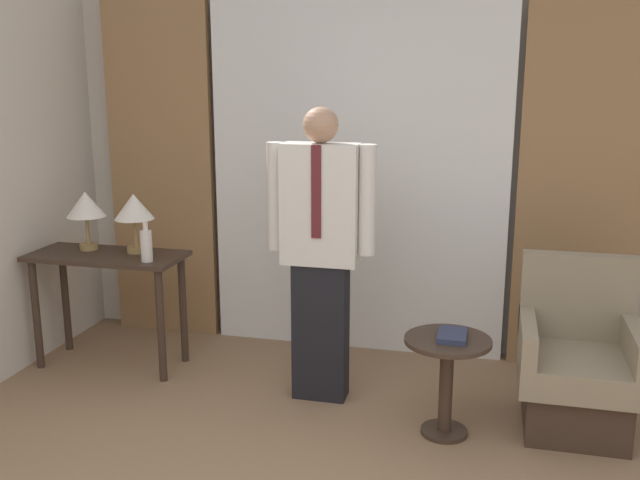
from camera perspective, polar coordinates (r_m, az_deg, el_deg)
wall_back at (r=5.05m, az=3.28°, el=6.50°), size 10.00×0.06×2.70m
curtain_sheer_center at (r=4.93m, az=2.99°, el=5.64°), size 2.06×0.06×2.58m
curtain_drape_left at (r=5.40m, az=-12.59°, el=6.00°), size 0.80×0.06×2.58m
curtain_drape_right at (r=4.88m, az=20.25°, el=4.76°), size 0.80×0.06×2.58m
desk at (r=4.94m, az=-16.60°, el=-2.75°), size 1.02×0.46×0.78m
table_lamp_left at (r=5.00m, az=-18.23°, el=2.56°), size 0.26×0.26×0.39m
table_lamp_right at (r=4.82m, az=-14.66°, el=2.42°), size 0.26×0.26×0.39m
bottle_near_edge at (r=4.61m, az=-13.73°, el=-0.41°), size 0.07×0.07×0.25m
person at (r=4.17m, az=0.05°, el=-0.40°), size 0.64×0.21×1.76m
armchair at (r=4.25m, az=19.83°, el=-9.73°), size 0.63×0.64×0.94m
side_table at (r=3.97m, az=10.10°, el=-10.18°), size 0.47×0.47×0.56m
book at (r=3.91m, az=10.53°, el=-7.51°), size 0.15×0.23×0.03m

